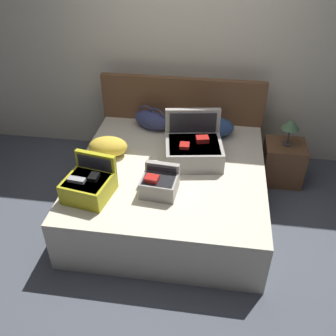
{
  "coord_description": "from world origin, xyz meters",
  "views": [
    {
      "loc": [
        0.42,
        -2.58,
        2.68
      ],
      "look_at": [
        0.0,
        0.26,
        0.63
      ],
      "focal_mm": 40.26,
      "sensor_mm": 36.0,
      "label": 1
    }
  ],
  "objects_px": {
    "duffel_bag": "(152,120)",
    "nightstand": "(283,162)",
    "hard_case_large": "(194,148)",
    "hard_case_medium": "(89,185)",
    "pillow_near_headboard": "(108,147)",
    "pillow_center_head": "(212,127)",
    "hard_case_small": "(159,184)",
    "bed": "(170,189)",
    "table_lamp": "(291,125)"
  },
  "relations": [
    {
      "from": "pillow_near_headboard",
      "to": "pillow_center_head",
      "type": "bearing_deg",
      "value": 28.26
    },
    {
      "from": "table_lamp",
      "to": "hard_case_small",
      "type": "bearing_deg",
      "value": -138.93
    },
    {
      "from": "bed",
      "to": "nightstand",
      "type": "distance_m",
      "value": 1.39
    },
    {
      "from": "bed",
      "to": "table_lamp",
      "type": "relative_size",
      "value": 6.05
    },
    {
      "from": "hard_case_large",
      "to": "hard_case_medium",
      "type": "xyz_separation_m",
      "value": [
        -0.86,
        -0.7,
        -0.02
      ]
    },
    {
      "from": "hard_case_large",
      "to": "duffel_bag",
      "type": "relative_size",
      "value": 1.29
    },
    {
      "from": "hard_case_medium",
      "to": "table_lamp",
      "type": "relative_size",
      "value": 1.43
    },
    {
      "from": "hard_case_large",
      "to": "hard_case_medium",
      "type": "distance_m",
      "value": 1.11
    },
    {
      "from": "hard_case_large",
      "to": "pillow_center_head",
      "type": "bearing_deg",
      "value": 63.57
    },
    {
      "from": "bed",
      "to": "duffel_bag",
      "type": "height_order",
      "value": "duffel_bag"
    },
    {
      "from": "hard_case_medium",
      "to": "table_lamp",
      "type": "bearing_deg",
      "value": 43.32
    },
    {
      "from": "duffel_bag",
      "to": "nightstand",
      "type": "xyz_separation_m",
      "value": [
        1.52,
        -0.05,
        -0.4
      ]
    },
    {
      "from": "hard_case_medium",
      "to": "hard_case_small",
      "type": "distance_m",
      "value": 0.62
    },
    {
      "from": "hard_case_medium",
      "to": "pillow_near_headboard",
      "type": "distance_m",
      "value": 0.66
    },
    {
      "from": "bed",
      "to": "pillow_near_headboard",
      "type": "height_order",
      "value": "pillow_near_headboard"
    },
    {
      "from": "hard_case_medium",
      "to": "pillow_near_headboard",
      "type": "xyz_separation_m",
      "value": [
        -0.01,
        0.66,
        -0.02
      ]
    },
    {
      "from": "nightstand",
      "to": "pillow_near_headboard",
      "type": "bearing_deg",
      "value": -163.33
    },
    {
      "from": "bed",
      "to": "table_lamp",
      "type": "xyz_separation_m",
      "value": [
        1.2,
        0.7,
        0.46
      ]
    },
    {
      "from": "pillow_center_head",
      "to": "nightstand",
      "type": "bearing_deg",
      "value": 0.47
    },
    {
      "from": "hard_case_large",
      "to": "pillow_near_headboard",
      "type": "height_order",
      "value": "hard_case_large"
    },
    {
      "from": "nightstand",
      "to": "pillow_center_head",
      "type": "bearing_deg",
      "value": -179.53
    },
    {
      "from": "hard_case_large",
      "to": "hard_case_small",
      "type": "xyz_separation_m",
      "value": [
        -0.25,
        -0.57,
        -0.04
      ]
    },
    {
      "from": "hard_case_medium",
      "to": "pillow_center_head",
      "type": "bearing_deg",
      "value": 60.07
    },
    {
      "from": "hard_case_medium",
      "to": "pillow_center_head",
      "type": "height_order",
      "value": "hard_case_medium"
    },
    {
      "from": "hard_case_small",
      "to": "pillow_center_head",
      "type": "height_order",
      "value": "hard_case_small"
    },
    {
      "from": "table_lamp",
      "to": "duffel_bag",
      "type": "bearing_deg",
      "value": 178.2
    },
    {
      "from": "hard_case_large",
      "to": "pillow_near_headboard",
      "type": "xyz_separation_m",
      "value": [
        -0.87,
        -0.05,
        -0.03
      ]
    },
    {
      "from": "hard_case_large",
      "to": "duffel_bag",
      "type": "height_order",
      "value": "hard_case_large"
    },
    {
      "from": "hard_case_large",
      "to": "table_lamp",
      "type": "bearing_deg",
      "value": 17.99
    },
    {
      "from": "bed",
      "to": "table_lamp",
      "type": "height_order",
      "value": "table_lamp"
    },
    {
      "from": "hard_case_small",
      "to": "pillow_center_head",
      "type": "bearing_deg",
      "value": 73.68
    },
    {
      "from": "hard_case_large",
      "to": "pillow_center_head",
      "type": "xyz_separation_m",
      "value": [
        0.16,
        0.51,
        -0.03
      ]
    },
    {
      "from": "hard_case_small",
      "to": "nightstand",
      "type": "distance_m",
      "value": 1.7
    },
    {
      "from": "bed",
      "to": "hard_case_large",
      "type": "height_order",
      "value": "hard_case_large"
    },
    {
      "from": "hard_case_large",
      "to": "nightstand",
      "type": "height_order",
      "value": "hard_case_large"
    },
    {
      "from": "hard_case_large",
      "to": "pillow_near_headboard",
      "type": "relative_size",
      "value": 1.58
    },
    {
      "from": "hard_case_medium",
      "to": "pillow_near_headboard",
      "type": "relative_size",
      "value": 1.13
    },
    {
      "from": "duffel_bag",
      "to": "pillow_center_head",
      "type": "xyz_separation_m",
      "value": [
        0.68,
        -0.05,
        -0.01
      ]
    },
    {
      "from": "bed",
      "to": "hard_case_large",
      "type": "relative_size",
      "value": 3.02
    },
    {
      "from": "hard_case_small",
      "to": "nightstand",
      "type": "bearing_deg",
      "value": 45.44
    },
    {
      "from": "nightstand",
      "to": "hard_case_large",
      "type": "bearing_deg",
      "value": -152.71
    },
    {
      "from": "bed",
      "to": "hard_case_small",
      "type": "height_order",
      "value": "hard_case_small"
    },
    {
      "from": "nightstand",
      "to": "duffel_bag",
      "type": "bearing_deg",
      "value": 178.2
    },
    {
      "from": "duffel_bag",
      "to": "nightstand",
      "type": "height_order",
      "value": "duffel_bag"
    },
    {
      "from": "nightstand",
      "to": "table_lamp",
      "type": "xyz_separation_m",
      "value": [
        0.0,
        -0.0,
        0.48
      ]
    },
    {
      "from": "hard_case_small",
      "to": "nightstand",
      "type": "xyz_separation_m",
      "value": [
        1.24,
        1.08,
        -0.39
      ]
    },
    {
      "from": "duffel_bag",
      "to": "table_lamp",
      "type": "distance_m",
      "value": 1.52
    },
    {
      "from": "hard_case_large",
      "to": "hard_case_medium",
      "type": "relative_size",
      "value": 1.41
    },
    {
      "from": "hard_case_small",
      "to": "table_lamp",
      "type": "distance_m",
      "value": 1.65
    },
    {
      "from": "duffel_bag",
      "to": "pillow_center_head",
      "type": "relative_size",
      "value": 0.99
    }
  ]
}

